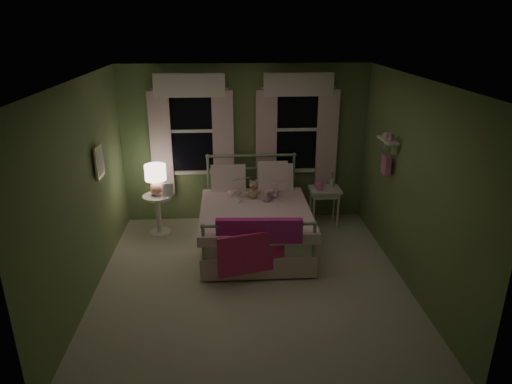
{
  "coord_description": "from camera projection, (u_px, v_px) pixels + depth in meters",
  "views": [
    {
      "loc": [
        -0.27,
        -5.19,
        3.23
      ],
      "look_at": [
        0.1,
        0.68,
        1.0
      ],
      "focal_mm": 32.0,
      "sensor_mm": 36.0,
      "label": 1
    }
  ],
  "objects": [
    {
      "name": "table_lamp",
      "position": [
        156.0,
        177.0,
        7.03
      ],
      "size": [
        0.33,
        0.33,
        0.49
      ],
      "color": "#DE8B83",
      "rests_on": "nightstand_left"
    },
    {
      "name": "window_right",
      "position": [
        297.0,
        126.0,
        7.37
      ],
      "size": [
        1.34,
        0.13,
        1.96
      ],
      "color": "black",
      "rests_on": "room_shell"
    },
    {
      "name": "teddy_bear",
      "position": [
        253.0,
        191.0,
        6.93
      ],
      "size": [
        0.22,
        0.18,
        0.3
      ],
      "color": "tan",
      "rests_on": "bed"
    },
    {
      "name": "bud_vase",
      "position": [
        332.0,
        179.0,
        7.44
      ],
      "size": [
        0.06,
        0.06,
        0.28
      ],
      "color": "white",
      "rests_on": "nightstand_right"
    },
    {
      "name": "room_shell",
      "position": [
        251.0,
        189.0,
        5.54
      ],
      "size": [
        4.2,
        4.2,
        4.2
      ],
      "color": "beige",
      "rests_on": "ground"
    },
    {
      "name": "pink_toy",
      "position": [
        319.0,
        185.0,
        7.4
      ],
      "size": [
        0.14,
        0.2,
        0.14
      ],
      "color": "pink",
      "rests_on": "nightstand_right"
    },
    {
      "name": "nightstand_right",
      "position": [
        325.0,
        194.0,
        7.47
      ],
      "size": [
        0.5,
        0.4,
        0.64
      ],
      "color": "white",
      "rests_on": "ground"
    },
    {
      "name": "book_left",
      "position": [
        235.0,
        182.0,
        6.77
      ],
      "size": [
        0.23,
        0.18,
        0.26
      ],
      "primitive_type": "imported",
      "rotation": [
        1.22,
        0.0,
        0.34
      ],
      "color": "beige",
      "rests_on": "child_left"
    },
    {
      "name": "pink_throw",
      "position": [
        259.0,
        239.0,
        5.79
      ],
      "size": [
        1.1,
        0.33,
        0.71
      ],
      "color": "#D02898",
      "rests_on": "bed"
    },
    {
      "name": "framed_picture",
      "position": [
        99.0,
        162.0,
        5.92
      ],
      "size": [
        0.03,
        0.32,
        0.42
      ],
      "color": "beige",
      "rests_on": "room_shell"
    },
    {
      "name": "child_right",
      "position": [
        271.0,
        178.0,
        7.05
      ],
      "size": [
        0.43,
        0.38,
        0.73
      ],
      "primitive_type": "imported",
      "rotation": [
        0.0,
        0.0,
        2.81
      ],
      "color": "#F7D1DD",
      "rests_on": "bed"
    },
    {
      "name": "book_right",
      "position": [
        272.0,
        184.0,
        6.82
      ],
      "size": [
        0.21,
        0.13,
        0.26
      ],
      "primitive_type": "imported",
      "rotation": [
        1.22,
        0.0,
        -0.11
      ],
      "color": "beige",
      "rests_on": "child_right"
    },
    {
      "name": "wall_shelf",
      "position": [
        387.0,
        153.0,
        6.23
      ],
      "size": [
        0.15,
        0.5,
        0.6
      ],
      "color": "white",
      "rests_on": "room_shell"
    },
    {
      "name": "child_left",
      "position": [
        235.0,
        179.0,
        7.02
      ],
      "size": [
        0.29,
        0.21,
        0.72
      ],
      "primitive_type": "imported",
      "rotation": [
        0.0,
        0.0,
        3.31
      ],
      "color": "#F7D1DD",
      "rests_on": "bed"
    },
    {
      "name": "window_left",
      "position": [
        191.0,
        127.0,
        7.27
      ],
      "size": [
        1.34,
        0.13,
        1.96
      ],
      "color": "black",
      "rests_on": "room_shell"
    },
    {
      "name": "bed",
      "position": [
        255.0,
        223.0,
        6.82
      ],
      "size": [
        1.58,
        2.03,
        1.18
      ],
      "color": "white",
      "rests_on": "ground"
    },
    {
      "name": "book_nightstand",
      "position": [
        163.0,
        197.0,
        7.07
      ],
      "size": [
        0.18,
        0.23,
        0.02
      ],
      "primitive_type": "imported",
      "rotation": [
        0.0,
        0.0,
        0.05
      ],
      "color": "beige",
      "rests_on": "nightstand_left"
    },
    {
      "name": "nightstand_left",
      "position": [
        158.0,
        209.0,
        7.22
      ],
      "size": [
        0.46,
        0.46,
        0.65
      ],
      "color": "white",
      "rests_on": "ground"
    }
  ]
}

